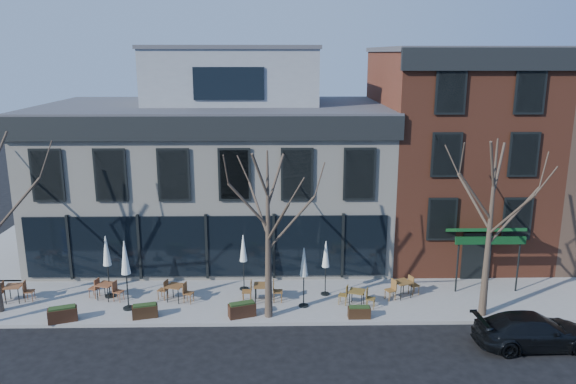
{
  "coord_description": "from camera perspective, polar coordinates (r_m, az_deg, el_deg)",
  "views": [
    {
      "loc": [
        3.41,
        -25.46,
        10.88
      ],
      "look_at": [
        3.92,
        2.0,
        4.05
      ],
      "focal_mm": 35.0,
      "sensor_mm": 36.0,
      "label": 1
    }
  ],
  "objects": [
    {
      "name": "umbrella_4",
      "position": [
        25.4,
        3.86,
        -6.62
      ],
      "size": [
        0.41,
        0.41,
        2.56
      ],
      "color": "black",
      "rests_on": "sidewalk_front"
    },
    {
      "name": "tree_mid",
      "position": [
        22.69,
        -2.02,
        -4.23
      ],
      "size": [
        3.5,
        3.55,
        7.04
      ],
      "color": "#382B21",
      "rests_on": "sidewalk_front"
    },
    {
      "name": "cafe_set_2",
      "position": [
        25.73,
        -11.36,
        -9.83
      ],
      "size": [
        1.75,
        0.92,
        0.9
      ],
      "color": "brown",
      "rests_on": "sidewalk_front"
    },
    {
      "name": "umbrella_2",
      "position": [
        25.95,
        -4.56,
        -6.02
      ],
      "size": [
        0.43,
        0.43,
        2.66
      ],
      "color": "black",
      "rests_on": "sidewalk_front"
    },
    {
      "name": "planter_1",
      "position": [
        24.59,
        -14.32,
        -11.61
      ],
      "size": [
        1.11,
        0.66,
        0.58
      ],
      "color": "black",
      "rests_on": "sidewalk_front"
    },
    {
      "name": "tree_right",
      "position": [
        24.2,
        19.85,
        -3.35
      ],
      "size": [
        3.72,
        3.77,
        7.48
      ],
      "color": "#382B21",
      "rests_on": "sidewalk_front"
    },
    {
      "name": "planter_3",
      "position": [
        24.01,
        7.25,
        -12.0
      ],
      "size": [
        0.93,
        0.38,
        0.52
      ],
      "color": "#311E10",
      "rests_on": "sidewalk_front"
    },
    {
      "name": "red_brick_building",
      "position": [
        32.34,
        16.24,
        4.08
      ],
      "size": [
        8.2,
        11.78,
        11.18
      ],
      "color": "brown",
      "rests_on": "ground"
    },
    {
      "name": "umbrella_3",
      "position": [
        24.18,
        1.62,
        -7.47
      ],
      "size": [
        0.43,
        0.43,
        2.68
      ],
      "color": "black",
      "rests_on": "sidewalk_front"
    },
    {
      "name": "cafe_set_1",
      "position": [
        26.69,
        -18.0,
        -9.39
      ],
      "size": [
        1.73,
        0.92,
        0.89
      ],
      "color": "brown",
      "rests_on": "sidewalk_front"
    },
    {
      "name": "planter_2",
      "position": [
        23.99,
        -4.7,
        -11.81
      ],
      "size": [
        1.2,
        0.78,
        0.63
      ],
      "color": "black",
      "rests_on": "sidewalk_front"
    },
    {
      "name": "cafe_set_0",
      "position": [
        27.95,
        -26.07,
        -9.06
      ],
      "size": [
        1.76,
        0.75,
        0.91
      ],
      "color": "brown",
      "rests_on": "sidewalk_front"
    },
    {
      "name": "planter_0",
      "position": [
        25.27,
        -21.93,
        -11.44
      ],
      "size": [
        1.23,
        0.81,
        0.64
      ],
      "color": "#311B10",
      "rests_on": "sidewalk_front"
    },
    {
      "name": "parked_sedan",
      "position": [
        23.76,
        23.67,
        -12.79
      ],
      "size": [
        4.57,
        2.06,
        1.3
      ],
      "primitive_type": "imported",
      "rotation": [
        0.0,
        0.0,
        1.63
      ],
      "color": "black",
      "rests_on": "ground"
    },
    {
      "name": "cafe_set_5",
      "position": [
        26.11,
        11.53,
        -9.46
      ],
      "size": [
        1.77,
        1.11,
        0.92
      ],
      "color": "brown",
      "rests_on": "sidewalk_front"
    },
    {
      "name": "sidewalk_front",
      "position": [
        25.69,
        -1.34,
        -10.9
      ],
      "size": [
        33.5,
        4.7,
        0.15
      ],
      "primitive_type": "cube",
      "color": "gray",
      "rests_on": "ground"
    },
    {
      "name": "sidewalk_side",
      "position": [
        36.35,
        -24.88,
        -4.67
      ],
      "size": [
        4.5,
        12.0,
        0.15
      ],
      "primitive_type": "cube",
      "color": "gray",
      "rests_on": "ground"
    },
    {
      "name": "corner_building",
      "position": [
        31.32,
        -7.16,
        2.53
      ],
      "size": [
        18.39,
        10.39,
        11.1
      ],
      "color": "beige",
      "rests_on": "ground"
    },
    {
      "name": "ground",
      "position": [
        27.89,
        -8.1,
        -9.13
      ],
      "size": [
        120.0,
        120.0,
        0.0
      ],
      "primitive_type": "plane",
      "color": "black",
      "rests_on": "ground"
    },
    {
      "name": "umbrella_0",
      "position": [
        26.32,
        -17.95,
        -6.03
      ],
      "size": [
        0.46,
        0.46,
        2.88
      ],
      "color": "black",
      "rests_on": "sidewalk_front"
    },
    {
      "name": "cafe_set_3",
      "position": [
        25.19,
        -2.62,
        -10.01
      ],
      "size": [
        1.84,
        0.75,
        0.97
      ],
      "color": "brown",
      "rests_on": "sidewalk_front"
    },
    {
      "name": "cafe_set_4",
      "position": [
        24.96,
        7.0,
        -10.48
      ],
      "size": [
        1.67,
        0.91,
        0.86
      ],
      "color": "brown",
      "rests_on": "sidewalk_front"
    },
    {
      "name": "umbrella_1",
      "position": [
        24.8,
        -16.2,
        -6.79
      ],
      "size": [
        0.49,
        0.49,
        3.08
      ],
      "color": "black",
      "rests_on": "sidewalk_front"
    }
  ]
}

